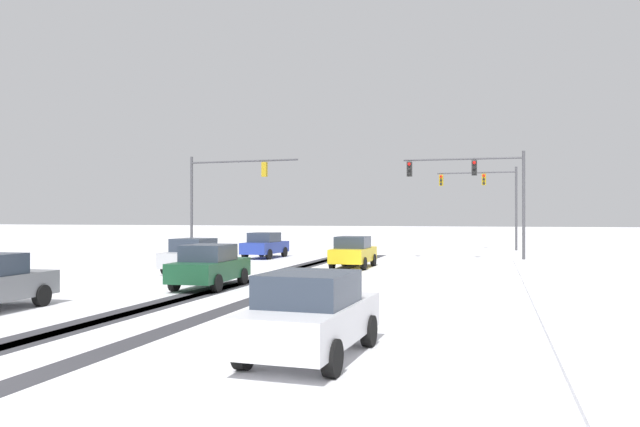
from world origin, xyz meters
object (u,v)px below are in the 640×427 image
(car_yellow_cab_second, at_px, (353,252))
(car_silver_third, at_px, (195,255))
(car_blue_lead, at_px, (265,245))
(car_white_sixth, at_px, (311,314))
(traffic_signal_near_right, at_px, (480,182))
(traffic_signal_far_right, at_px, (488,191))
(traffic_signal_near_left, at_px, (221,187))
(car_dark_green_fourth, at_px, (210,266))

(car_yellow_cab_second, height_order, car_silver_third, same)
(car_blue_lead, xyz_separation_m, car_silver_third, (0.44, -10.41, 0.00))
(car_white_sixth, bearing_deg, car_silver_third, 124.04)
(traffic_signal_near_right, xyz_separation_m, traffic_signal_far_right, (0.37, 12.19, -0.04))
(traffic_signal_near_left, height_order, car_dark_green_fourth, traffic_signal_near_left)
(car_blue_lead, bearing_deg, car_dark_green_fourth, -76.36)
(traffic_signal_far_right, height_order, car_blue_lead, traffic_signal_far_right)
(car_dark_green_fourth, bearing_deg, car_silver_third, 122.19)
(traffic_signal_near_right, relative_size, traffic_signal_near_left, 0.96)
(traffic_signal_near_right, height_order, traffic_signal_near_left, same)
(car_blue_lead, relative_size, car_yellow_cab_second, 1.02)
(traffic_signal_near_right, relative_size, traffic_signal_far_right, 1.10)
(traffic_signal_near_right, height_order, car_dark_green_fourth, traffic_signal_near_right)
(traffic_signal_near_left, relative_size, car_silver_third, 1.81)
(traffic_signal_near_left, xyz_separation_m, car_white_sixth, (13.31, -24.68, -3.69))
(traffic_signal_near_left, bearing_deg, car_silver_third, -72.07)
(traffic_signal_near_left, distance_m, car_dark_green_fourth, 16.71)
(traffic_signal_near_right, relative_size, car_blue_lead, 1.70)
(car_blue_lead, height_order, car_white_sixth, same)
(car_blue_lead, bearing_deg, traffic_signal_far_right, 44.58)
(car_blue_lead, relative_size, car_white_sixth, 1.00)
(car_yellow_cab_second, distance_m, car_white_sixth, 20.18)
(traffic_signal_near_left, height_order, car_white_sixth, traffic_signal_near_left)
(traffic_signal_near_right, xyz_separation_m, car_white_sixth, (-2.57, -26.74, -3.87))
(traffic_signal_far_right, relative_size, traffic_signal_near_left, 0.87)
(traffic_signal_far_right, bearing_deg, car_silver_third, -118.93)
(traffic_signal_near_left, xyz_separation_m, car_silver_third, (3.09, -9.55, -3.69))
(traffic_signal_far_right, bearing_deg, traffic_signal_near_right, -91.73)
(traffic_signal_near_right, bearing_deg, traffic_signal_far_right, 88.27)
(traffic_signal_near_right, bearing_deg, traffic_signal_near_left, -172.60)
(traffic_signal_near_right, bearing_deg, car_dark_green_fourth, -118.91)
(car_dark_green_fourth, bearing_deg, traffic_signal_near_left, 113.46)
(car_dark_green_fourth, bearing_deg, traffic_signal_far_right, 71.51)
(car_dark_green_fourth, bearing_deg, car_blue_lead, 103.64)
(traffic_signal_far_right, distance_m, car_dark_green_fourth, 31.02)
(car_yellow_cab_second, xyz_separation_m, car_silver_third, (-6.59, -4.73, 0.00))
(traffic_signal_far_right, height_order, car_yellow_cab_second, traffic_signal_far_right)
(traffic_signal_far_right, bearing_deg, car_dark_green_fourth, -108.49)
(traffic_signal_near_right, bearing_deg, car_white_sixth, -95.49)
(traffic_signal_near_left, bearing_deg, traffic_signal_near_right, 7.40)
(car_blue_lead, height_order, car_dark_green_fourth, same)
(traffic_signal_far_right, xyz_separation_m, car_silver_third, (-13.16, -23.80, -3.83))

